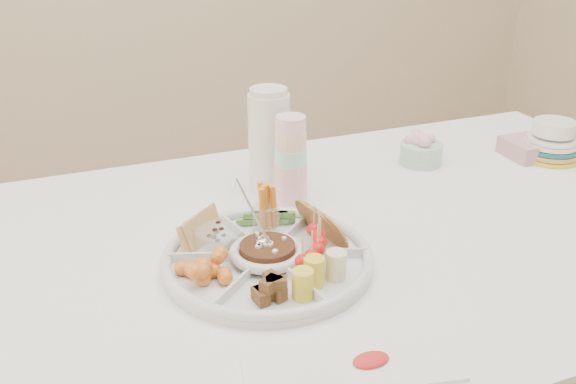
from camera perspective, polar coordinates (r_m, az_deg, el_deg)
name	(u,v)px	position (r m, az deg, el deg)	size (l,w,h in m)	color
dining_table	(375,367)	(1.56, 7.70, -15.14)	(1.52, 1.02, 0.76)	white
party_tray	(267,256)	(1.17, -1.84, -5.69)	(0.38, 0.38, 0.04)	silver
bean_dip	(267,252)	(1.17, -1.84, -5.37)	(0.10, 0.10, 0.04)	brown
tortillas	(325,227)	(1.23, 3.34, -3.12)	(0.09, 0.09, 0.06)	olive
carrot_cucumber	(265,204)	(1.27, -2.02, -1.08)	(0.11, 0.11, 0.10)	orange
pita_raisins	(207,230)	(1.22, -7.22, -3.38)	(0.12, 0.12, 0.07)	#B89544
cherries	(203,270)	(1.12, -7.59, -6.91)	(0.12, 0.12, 0.05)	#E15C0C
granola_chunks	(269,289)	(1.06, -1.66, -8.66)	(0.09, 0.09, 0.04)	#3B2B1B
banana_tomato	(334,255)	(1.11, 4.08, -5.61)	(0.12, 0.12, 0.10)	#F5DC85
cup_stack	(291,161)	(1.38, 0.23, 2.78)	(0.07, 0.07, 0.20)	white
thermos	(269,139)	(1.44, -1.69, 4.73)	(0.09, 0.09, 0.24)	white
flower_bowl	(421,148)	(1.65, 11.77, 3.81)	(0.11, 0.11, 0.08)	#A2E5B9
napkin_stack	(532,148)	(1.78, 20.85, 3.71)	(0.14, 0.12, 0.05)	#C08B95
plate_stack	(552,141)	(1.78, 22.41, 4.20)	(0.15, 0.15, 0.09)	gold
placemat	(352,368)	(0.96, 5.72, -15.33)	(0.31, 0.10, 0.01)	white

